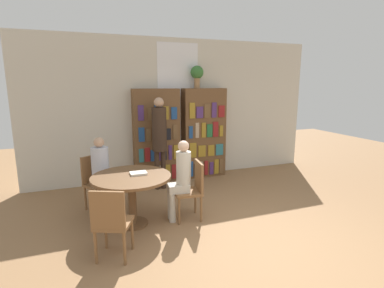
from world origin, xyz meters
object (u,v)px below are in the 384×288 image
reading_table (132,184)px  bookshelf_right (204,133)px  librarian_standing (159,134)px  chair_near_camera (111,220)px  flower_vase (197,74)px  chair_left_side (97,180)px  bookshelf_left (157,136)px  chair_far_side (192,187)px  seated_reader_left (102,170)px  seated_reader_right (180,177)px

reading_table → bookshelf_right: bearing=44.3°
librarian_standing → chair_near_camera: bearing=-117.7°
flower_vase → chair_left_side: 3.02m
bookshelf_left → flower_vase: 1.58m
chair_near_camera → chair_far_side: size_ratio=1.00×
seated_reader_left → flower_vase: bearing=-179.4°
bookshelf_right → seated_reader_left: bearing=-151.6°
flower_vase → chair_far_side: size_ratio=0.52×
chair_near_camera → reading_table: bearing=90.0°
bookshelf_right → chair_far_side: (-1.01, -1.97, -0.47)m
librarian_standing → chair_left_side: bearing=-155.0°
chair_near_camera → chair_left_side: 1.63m
bookshelf_left → chair_near_camera: 3.00m
bookshelf_left → librarian_standing: size_ratio=1.08×
flower_vase → chair_near_camera: (-2.13, -2.71, -1.76)m
chair_near_camera → seated_reader_right: seated_reader_right is taller
bookshelf_left → bookshelf_right: (1.07, -0.00, 0.00)m
chair_far_side → seated_reader_left: bearing=66.2°
chair_left_side → chair_far_side: (1.36, -0.90, 0.00)m
flower_vase → chair_far_side: (-0.85, -1.98, -1.76)m
flower_vase → librarian_standing: bearing=-152.6°
seated_reader_left → bookshelf_right: bearing=178.7°
chair_far_side → flower_vase: bearing=-16.8°
seated_reader_left → seated_reader_right: seated_reader_right is taller
bookshelf_right → seated_reader_right: size_ratio=1.58×
bookshelf_left → seated_reader_right: size_ratio=1.58×
bookshelf_left → bookshelf_right: 1.07m
chair_left_side → chair_far_side: 1.63m
seated_reader_right → chair_near_camera: bearing=130.8°
chair_near_camera → chair_far_side: bearing=54.0°
flower_vase → chair_left_side: size_ratio=0.52×
seated_reader_right → chair_left_side: bearing=59.6°
reading_table → seated_reader_left: (-0.36, 0.64, 0.08)m
flower_vase → librarian_standing: (-0.97, -0.51, -1.16)m
bookshelf_right → flower_vase: flower_vase is taller
chair_left_side → librarian_standing: (1.23, 0.58, 0.60)m
chair_left_side → seated_reader_left: size_ratio=0.73×
seated_reader_left → seated_reader_right: bearing=116.8°
flower_vase → reading_table: size_ratio=0.41×
seated_reader_left → seated_reader_right: (1.08, -0.72, -0.02)m
reading_table → librarian_standing: 1.65m
bookshelf_left → seated_reader_right: bearing=-93.5°
bookshelf_right → librarian_standing: bearing=-156.2°
bookshelf_right → flower_vase: 1.30m
seated_reader_right → bookshelf_right: bearing=-25.1°
flower_vase → chair_near_camera: bearing=-128.2°
bookshelf_right → bookshelf_left: bearing=180.0°
seated_reader_left → librarian_standing: (1.14, 0.73, 0.40)m
flower_vase → seated_reader_right: (-1.03, -1.96, -1.58)m
bookshelf_left → seated_reader_right: 1.98m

